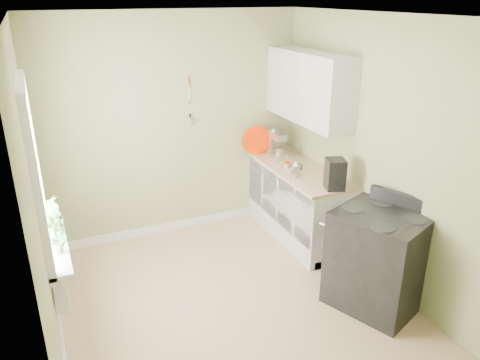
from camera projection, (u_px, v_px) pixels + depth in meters
name	position (u px, v px, depth m)	size (l,w,h in m)	color
floor	(234.00, 306.00, 4.61)	(3.20, 3.60, 0.02)	tan
ceiling	(232.00, 14.00, 3.60)	(3.20, 3.60, 0.02)	white
wall_back	(174.00, 128.00, 5.64)	(3.20, 0.02, 2.70)	tan
wall_left	(36.00, 210.00, 3.50)	(0.02, 3.60, 2.70)	tan
wall_right	(380.00, 154.00, 4.71)	(0.02, 3.60, 2.70)	tan
base_cabinets	(298.00, 204.00, 5.78)	(0.60, 1.60, 0.87)	white
countertop	(299.00, 169.00, 5.61)	(0.64, 1.60, 0.04)	#D8B084
upper_cabinets	(309.00, 87.00, 5.39)	(0.35, 1.40, 0.80)	white
window	(34.00, 172.00, 3.69)	(0.06, 1.14, 1.44)	white
window_sill	(56.00, 244.00, 3.97)	(0.18, 1.14, 0.04)	white
radiator	(58.00, 281.00, 4.04)	(0.12, 0.50, 0.35)	white
wall_utensils	(190.00, 109.00, 5.61)	(0.02, 0.14, 0.58)	#D8B084
stove	(378.00, 259.00, 4.46)	(0.97, 1.00, 1.10)	black
stand_mixer	(277.00, 146.00, 5.92)	(0.19, 0.31, 0.36)	#B2B2B7
kettle	(296.00, 170.00, 5.29)	(0.18, 0.11, 0.18)	silver
coffee_maker	(335.00, 175.00, 4.96)	(0.25, 0.26, 0.33)	black
red_tray	(257.00, 140.00, 6.02)	(0.38, 0.38, 0.02)	red
jar	(287.00, 165.00, 5.58)	(0.07, 0.07, 0.07)	#B9A898
plant_a	(56.00, 235.00, 3.73)	(0.17, 0.12, 0.32)	#366D33
plant_b	(53.00, 220.00, 4.03)	(0.16, 0.13, 0.28)	#366D33
plant_c	(52.00, 212.00, 4.16)	(0.16, 0.16, 0.29)	#366D33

